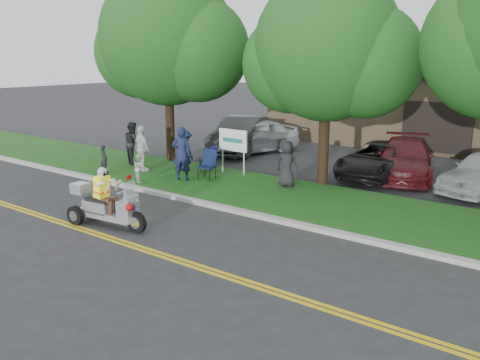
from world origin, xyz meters
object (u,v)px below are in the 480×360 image
Objects in this scene: spectator_adult_right at (142,148)px; parked_car_far_left at (252,136)px; lawn_chair_a at (211,158)px; parked_car_left at (242,135)px; trike_scooter at (105,206)px; spectator_adult_mid at (133,143)px; parked_car_mid at (379,160)px; spectator_adult_left at (182,153)px; parked_car_right at (405,159)px; lawn_chair_b at (208,163)px.

spectator_adult_right is 5.98m from parked_car_far_left.
parked_car_left is at bearing 138.17° from lawn_chair_a.
parked_car_left is at bearing 101.38° from trike_scooter.
spectator_adult_mid is at bearing 126.30° from trike_scooter.
spectator_adult_mid is 1.43m from spectator_adult_right.
parked_car_far_left is at bearing -82.03° from spectator_adult_right.
spectator_adult_mid is (-3.47, -0.72, 0.30)m from lawn_chair_a.
parked_car_mid is (7.39, 4.90, -0.34)m from spectator_adult_right.
lawn_chair_a is at bearing -119.69° from spectator_adult_left.
trike_scooter is 2.47× the size of lawn_chair_a.
spectator_adult_left is 1.09× the size of spectator_adult_right.
trike_scooter is 0.49× the size of parked_car_left.
spectator_adult_right is 8.88m from parked_car_mid.
parked_car_far_left is at bearing 170.04° from parked_car_mid.
lawn_chair_a is 0.22× the size of parked_car_mid.
spectator_adult_mid reaches higher than parked_car_mid.
spectator_adult_right is 0.36× the size of parked_car_right.
parked_car_left is 1.08× the size of parked_car_mid.
parked_car_right is at bearing -165.55° from spectator_adult_left.
spectator_adult_right is at bearing -110.04° from parked_car_left.
lawn_chair_b is at bearing 94.17° from trike_scooter.
parked_car_right is (4.35, 10.23, 0.14)m from trike_scooter.
spectator_adult_right is at bearing -179.50° from lawn_chair_b.
spectator_adult_right is 0.38× the size of parked_car_far_left.
spectator_adult_right is at bearing -122.07° from lawn_chair_a.
spectator_adult_left is 6.19m from parked_car_far_left.
lawn_chair_b is 0.22× the size of parked_car_right.
trike_scooter is 4.96m from spectator_adult_left.
lawn_chair_a is 0.57× the size of spectator_adult_right.
parked_car_right is (5.35, 4.87, 0.01)m from lawn_chair_b.
trike_scooter reaches higher than lawn_chair_a.
spectator_adult_left is at bearing -167.06° from spectator_adult_right.
lawn_chair_b is (0.58, -0.83, 0.03)m from lawn_chair_a.
lawn_chair_b is at bearing -155.56° from parked_car_right.
lawn_chair_a is 0.20× the size of parked_car_left.
lawn_chair_a is 3.56m from spectator_adult_mid.
spectator_adult_right is 0.35× the size of parked_car_left.
trike_scooter is 0.53× the size of parked_car_far_left.
lawn_chair_a is 0.58× the size of spectator_adult_mid.
lawn_chair_b is 0.23× the size of parked_car_mid.
spectator_adult_left is at bearing -142.09° from lawn_chair_b.
parked_car_right is at bearing -129.74° from spectator_adult_right.
parked_car_left is (-3.41, 10.59, 0.26)m from trike_scooter.
parked_car_left is at bearing 159.52° from parked_car_right.
lawn_chair_b is 4.06m from spectator_adult_mid.
lawn_chair_a is at bearing -131.18° from spectator_adult_right.
spectator_adult_left is at bearing -58.92° from parked_car_far_left.
parked_car_left reaches higher than trike_scooter.
parked_car_left is (-1.79, 5.93, -0.24)m from spectator_adult_left.
spectator_adult_right is at bearing -179.46° from spectator_adult_mid.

